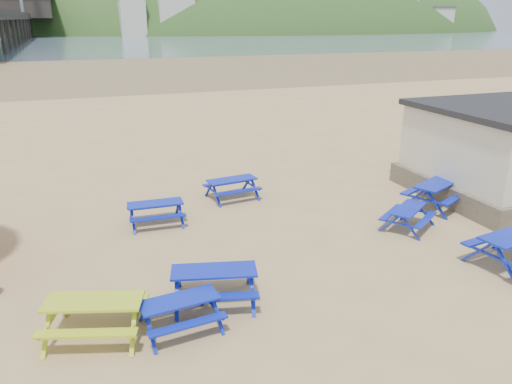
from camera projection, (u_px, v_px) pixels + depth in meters
name	position (u px, v px, depth m)	size (l,w,h in m)	color
ground	(259.00, 245.00, 13.77)	(400.00, 400.00, 0.00)	tan
wet_sand	(104.00, 68.00, 62.47)	(400.00, 400.00, 0.00)	olive
sea	(77.00, 37.00, 164.31)	(400.00, 400.00, 0.00)	#485B68
picnic_table_blue_a	(156.00, 213.00, 15.08)	(1.69, 1.39, 0.68)	#0A25AC
picnic_table_blue_b	(232.00, 189.00, 17.23)	(1.82, 1.54, 0.70)	#0A25AC
picnic_table_blue_c	(437.00, 194.00, 16.46)	(2.52, 2.33, 0.84)	#0A25AC
picnic_table_blue_d	(180.00, 314.00, 9.97)	(1.69, 1.42, 0.66)	#0A25AC
picnic_table_blue_f	(408.00, 218.00, 14.77)	(1.98, 1.90, 0.65)	#0A25AC
picnic_table_yellow	(95.00, 318.00, 9.73)	(2.23, 2.00, 0.78)	#A6C724
pier	(17.00, 20.00, 163.90)	(24.00, 220.00, 39.29)	black
headland_town	(265.00, 52.00, 249.93)	(264.00, 144.00, 108.00)	#2D4C1E
picnic_table_blue_g	(214.00, 285.00, 10.91)	(2.16, 1.91, 0.78)	#0A25AC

